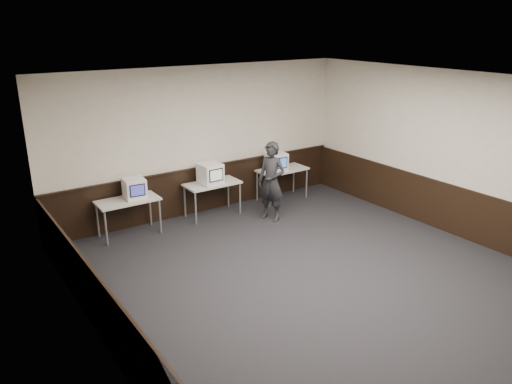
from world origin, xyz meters
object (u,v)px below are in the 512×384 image
desk_center (212,186)px  desk_right (282,172)px  desk_left (128,203)px  emac_right (276,162)px  emac_left (134,188)px  person (271,181)px  emac_center (210,174)px

desk_center → desk_right: same height
desk_left → emac_right: size_ratio=2.35×
desk_left → desk_right: bearing=0.0°
emac_left → desk_left: bearing=-174.5°
desk_left → desk_right: size_ratio=1.00×
emac_right → person: 1.17m
desk_center → person: bearing=-44.2°
desk_left → emac_left: 0.32m
desk_left → desk_right: (3.80, 0.00, 0.00)m
desk_center → emac_center: (-0.05, -0.03, 0.29)m
emac_right → desk_left: bearing=-171.8°
emac_center → person: 1.32m
desk_right → desk_center: bearing=180.0°
desk_right → emac_left: bearing=180.0°
desk_left → emac_left: emac_left is taller
desk_right → person: bearing=-137.3°
desk_right → emac_left: 3.65m
desk_center → emac_right: emac_right is taller
desk_center → desk_right: bearing=0.0°
desk_left → person: bearing=-17.7°
desk_left → desk_center: same height
desk_left → desk_center: (1.90, 0.00, 0.00)m
desk_left → emac_center: size_ratio=2.41×
emac_left → person: (2.66, -0.90, -0.10)m
emac_left → emac_center: emac_center is taller
emac_left → desk_right: bearing=5.2°
emac_right → person: size_ratio=0.30×
desk_left → emac_left: size_ratio=2.57×
emac_center → emac_right: 1.75m
desk_left → emac_right: (3.60, -0.03, 0.29)m
emac_left → emac_right: emac_right is taller
desk_center → emac_left: size_ratio=2.57×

